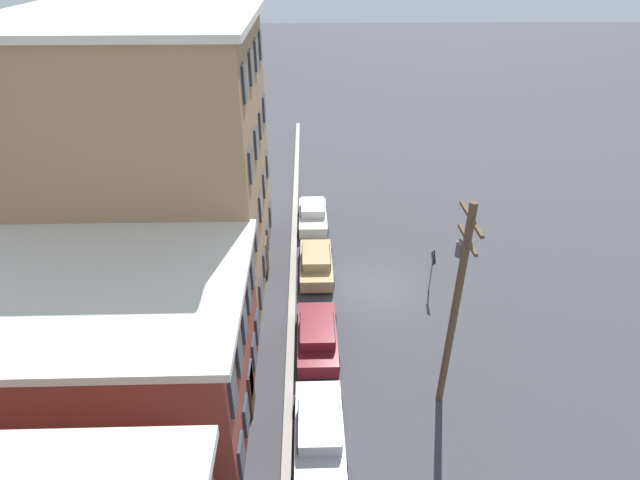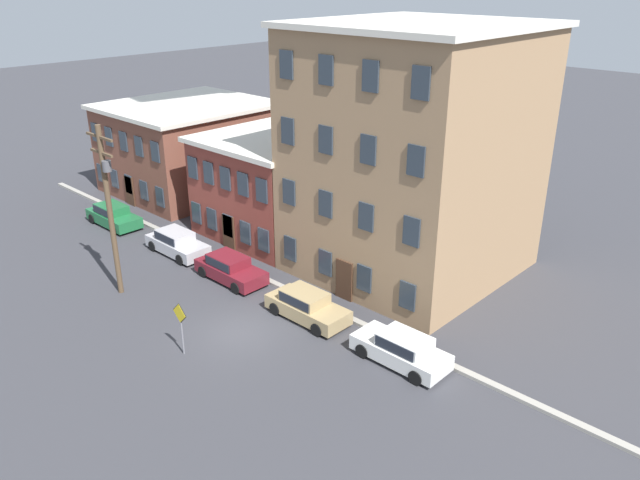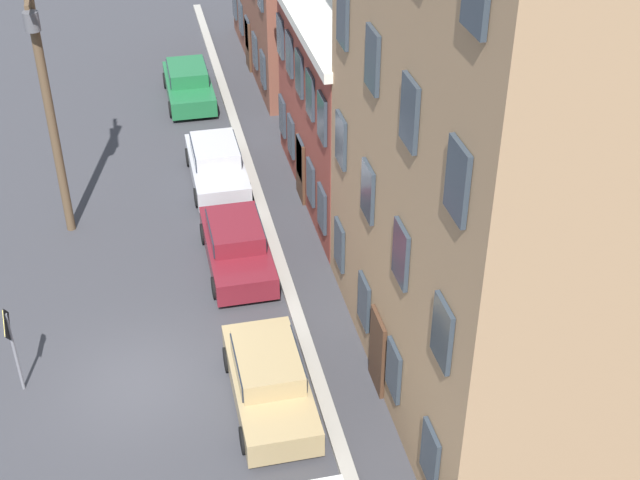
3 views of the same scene
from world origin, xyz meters
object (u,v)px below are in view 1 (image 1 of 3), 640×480
object	(u,v)px
car_silver	(319,430)
utility_pole	(456,300)
car_maroon	(317,335)
car_white	(313,214)
car_tan	(316,262)
caution_sign	(433,264)

from	to	relation	value
car_silver	utility_pole	size ratio (longest dim) A/B	0.48
car_maroon	car_white	size ratio (longest dim) A/B	1.00
car_silver	car_white	distance (m)	17.00
car_maroon	car_tan	size ratio (longest dim) A/B	1.00
car_maroon	caution_sign	distance (m)	7.57
car_silver	car_maroon	distance (m)	5.16
car_maroon	utility_pole	distance (m)	7.34
car_white	caution_sign	distance (m)	9.84
utility_pole	car_white	bearing A→B (deg)	18.65
car_maroon	caution_sign	xyz separation A→B (m)	(4.26, -6.18, 1.00)
car_white	utility_pole	world-z (taller)	utility_pole
car_tan	caution_sign	xyz separation A→B (m)	(-1.81, -6.10, 1.00)
car_tan	car_white	xyz separation A→B (m)	(5.76, 0.10, 0.00)
car_tan	car_white	bearing A→B (deg)	1.00
car_white	caution_sign	world-z (taller)	caution_sign
car_tan	car_white	size ratio (longest dim) A/B	1.00
car_tan	utility_pole	size ratio (longest dim) A/B	0.48
utility_pole	car_tan	bearing A→B (deg)	28.31
car_maroon	car_tan	world-z (taller)	same
car_tan	utility_pole	xyz separation A→B (m)	(-9.17, -4.94, 4.38)
car_white	car_maroon	bearing A→B (deg)	-179.86
utility_pole	car_maroon	bearing A→B (deg)	58.30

